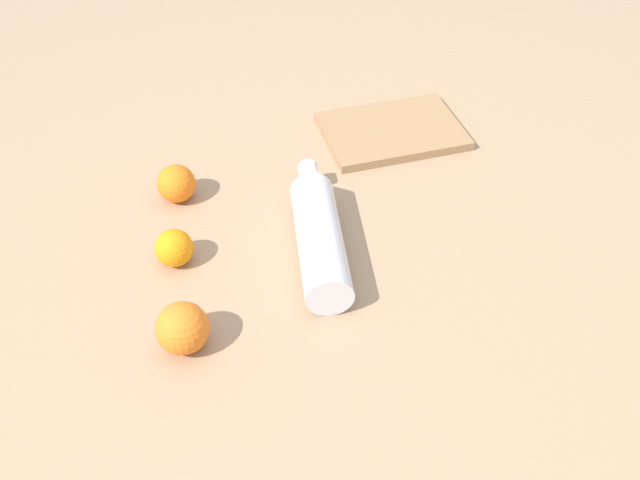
{
  "coord_description": "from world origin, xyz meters",
  "views": [
    {
      "loc": [
        -0.1,
        -0.79,
        0.8
      ],
      "look_at": [
        -0.03,
        0.02,
        0.04
      ],
      "focal_mm": 38.92,
      "sensor_mm": 36.0,
      "label": 1
    }
  ],
  "objects_px": {
    "orange_2": "(182,328)",
    "orange_0": "(176,184)",
    "orange_1": "(174,248)",
    "cutting_board": "(392,131)",
    "water_bottle": "(318,230)"
  },
  "relations": [
    {
      "from": "orange_2",
      "to": "orange_0",
      "type": "bearing_deg",
      "value": 95.45
    },
    {
      "from": "orange_1",
      "to": "cutting_board",
      "type": "relative_size",
      "value": 0.23
    },
    {
      "from": "orange_2",
      "to": "cutting_board",
      "type": "relative_size",
      "value": 0.28
    },
    {
      "from": "orange_1",
      "to": "orange_2",
      "type": "distance_m",
      "value": 0.18
    },
    {
      "from": "orange_2",
      "to": "cutting_board",
      "type": "bearing_deg",
      "value": 52.63
    },
    {
      "from": "cutting_board",
      "to": "orange_1",
      "type": "bearing_deg",
      "value": -152.78
    },
    {
      "from": "water_bottle",
      "to": "orange_2",
      "type": "relative_size",
      "value": 4.22
    },
    {
      "from": "water_bottle",
      "to": "cutting_board",
      "type": "xyz_separation_m",
      "value": [
        0.17,
        0.31,
        -0.03
      ]
    },
    {
      "from": "orange_2",
      "to": "cutting_board",
      "type": "distance_m",
      "value": 0.63
    },
    {
      "from": "orange_0",
      "to": "cutting_board",
      "type": "height_order",
      "value": "orange_0"
    },
    {
      "from": "cutting_board",
      "to": "orange_0",
      "type": "bearing_deg",
      "value": -169.79
    },
    {
      "from": "orange_1",
      "to": "orange_2",
      "type": "height_order",
      "value": "orange_2"
    },
    {
      "from": "orange_0",
      "to": "orange_2",
      "type": "xyz_separation_m",
      "value": [
        0.03,
        -0.34,
        0.0
      ]
    },
    {
      "from": "orange_0",
      "to": "orange_2",
      "type": "distance_m",
      "value": 0.34
    },
    {
      "from": "orange_0",
      "to": "water_bottle",
      "type": "bearing_deg",
      "value": -31.18
    }
  ]
}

